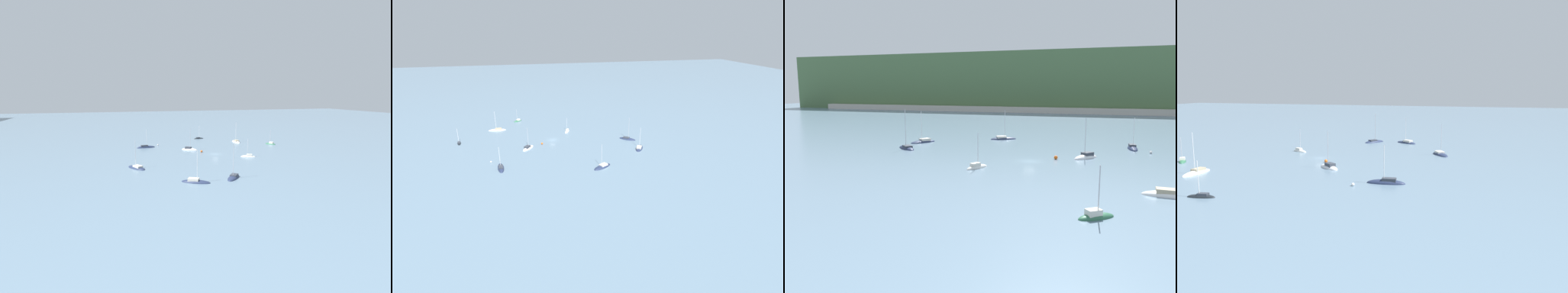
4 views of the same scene
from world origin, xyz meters
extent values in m
plane|color=slate|center=(0.00, 0.00, 0.00)|extent=(600.00, 600.00, 0.00)
ellipsoid|color=black|center=(43.42, -5.44, 0.00)|extent=(2.49, 5.92, 1.19)
cube|color=#333842|center=(43.34, -4.99, 0.59)|extent=(1.41, 2.22, 0.52)
cylinder|color=silver|center=(43.46, -5.72, 3.78)|extent=(0.14, 0.14, 6.91)
ellipsoid|color=white|center=(26.79, -20.88, 0.00)|extent=(8.96, 2.98, 1.66)
cube|color=tan|center=(26.08, -20.86, 0.82)|extent=(3.25, 1.99, 0.72)
cylinder|color=silver|center=(27.23, -20.90, 5.35)|extent=(0.14, 0.14, 9.78)
ellipsoid|color=#232D4C|center=(-37.06, 19.00, 0.00)|extent=(6.75, 8.95, 1.46)
cube|color=beige|center=(-36.73, 19.60, 0.80)|extent=(3.30, 3.71, 0.80)
cylinder|color=silver|center=(-37.27, 18.62, 5.02)|extent=(0.14, 0.14, 9.23)
ellipsoid|color=#232D4C|center=(-15.66, 34.01, 0.00)|extent=(8.84, 6.98, 1.54)
cube|color=silver|center=(-16.24, 33.65, 0.76)|extent=(3.71, 3.38, 0.67)
cylinder|color=silver|center=(-15.30, 34.23, 5.02)|extent=(0.14, 0.14, 9.20)
ellipsoid|color=#2D6647|center=(16.08, -34.93, 0.00)|extent=(5.37, 4.78, 1.32)
cube|color=silver|center=(15.74, -35.19, 0.80)|extent=(2.33, 2.23, 0.87)
cylinder|color=#B2B2B7|center=(16.29, -34.77, 3.67)|extent=(0.14, 0.14, 6.61)
ellipsoid|color=#232D4C|center=(23.19, 26.36, 0.00)|extent=(3.22, 8.84, 1.85)
cube|color=#333842|center=(23.11, 27.04, 0.89)|extent=(1.96, 3.26, 0.75)
cylinder|color=silver|center=(23.23, 25.93, 4.58)|extent=(0.14, 0.14, 8.14)
ellipsoid|color=silver|center=(11.94, 8.10, 0.00)|extent=(6.49, 7.48, 1.91)
cube|color=#333842|center=(12.30, 8.57, 0.98)|extent=(3.04, 3.22, 0.90)
cylinder|color=#B2B2B7|center=(11.72, 7.80, 5.08)|extent=(0.14, 0.14, 9.11)
ellipsoid|color=#232D4C|center=(-35.77, 6.78, 0.00)|extent=(8.12, 7.30, 1.58)
cube|color=#333842|center=(-35.26, 6.37, 0.72)|extent=(3.51, 3.36, 0.57)
cylinder|color=#B2B2B7|center=(-36.09, 7.04, 5.69)|extent=(0.14, 0.14, 10.51)
ellipsoid|color=white|center=(-8.86, -10.89, 0.00)|extent=(4.01, 6.07, 1.50)
cube|color=silver|center=(-9.05, -11.32, 0.79)|extent=(1.97, 2.43, 0.75)
cylinder|color=silver|center=(-8.73, -10.62, 3.92)|extent=(0.14, 0.14, 7.01)
sphere|color=white|center=(27.25, 20.07, 0.35)|extent=(0.70, 0.70, 0.70)
sphere|color=orange|center=(5.39, 4.44, 0.45)|extent=(0.90, 0.90, 0.90)
camera|label=1|loc=(-118.47, 42.09, 25.56)|focal=28.00mm
camera|label=2|loc=(13.56, 137.92, 52.52)|focal=28.00mm
camera|label=3|loc=(17.32, -84.54, 16.77)|focal=35.00mm
camera|label=4|loc=(102.40, 46.40, 21.36)|focal=35.00mm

